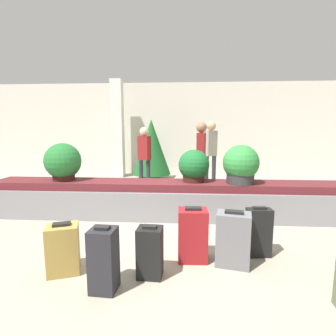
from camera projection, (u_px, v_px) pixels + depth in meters
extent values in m
plane|color=#9E937F|center=(162.00, 244.00, 3.70)|extent=(18.00, 18.00, 0.00)
cube|color=beige|center=(177.00, 129.00, 9.31)|extent=(18.00, 0.06, 3.20)
cube|color=gray|center=(168.00, 203.00, 4.85)|extent=(6.72, 0.78, 0.52)
cube|color=#5B1E23|center=(168.00, 185.00, 4.80)|extent=(6.45, 0.62, 0.14)
cube|color=silver|center=(118.00, 129.00, 8.73)|extent=(0.37, 0.37, 3.20)
cube|color=maroon|center=(193.00, 235.00, 3.21)|extent=(0.36, 0.29, 0.64)
cube|color=black|center=(193.00, 208.00, 3.16)|extent=(0.20, 0.10, 0.03)
cube|color=slate|center=(233.00, 239.00, 3.09)|extent=(0.44, 0.35, 0.64)
cube|color=black|center=(234.00, 212.00, 3.04)|extent=(0.23, 0.14, 0.03)
cube|color=black|center=(258.00, 232.00, 3.32)|extent=(0.32, 0.19, 0.62)
cube|color=black|center=(260.00, 208.00, 3.27)|extent=(0.17, 0.07, 0.03)
cube|color=#A3843D|center=(63.00, 249.00, 2.93)|extent=(0.41, 0.37, 0.55)
cube|color=black|center=(62.00, 224.00, 2.89)|extent=(0.21, 0.15, 0.03)
cube|color=black|center=(150.00, 252.00, 2.85)|extent=(0.28, 0.24, 0.56)
cube|color=black|center=(150.00, 227.00, 2.81)|extent=(0.15, 0.09, 0.03)
cube|color=#232328|center=(104.00, 260.00, 2.60)|extent=(0.27, 0.27, 0.64)
cube|color=black|center=(102.00, 228.00, 2.55)|extent=(0.14, 0.10, 0.03)
cylinder|color=#381914|center=(64.00, 175.00, 4.91)|extent=(0.40, 0.40, 0.18)
sphere|color=#236B2D|center=(63.00, 161.00, 4.87)|extent=(0.67, 0.67, 0.67)
cylinder|color=#381914|center=(194.00, 177.00, 4.79)|extent=(0.40, 0.40, 0.15)
sphere|color=#195B28|center=(194.00, 165.00, 4.75)|extent=(0.56, 0.56, 0.56)
cylinder|color=#2D2D2D|center=(240.00, 178.00, 4.61)|extent=(0.48, 0.48, 0.20)
sphere|color=#2D7F38|center=(241.00, 163.00, 4.57)|extent=(0.63, 0.63, 0.63)
cylinder|color=#282833|center=(196.00, 179.00, 6.30)|extent=(0.11, 0.11, 0.85)
cylinder|color=#282833|center=(205.00, 179.00, 6.28)|extent=(0.11, 0.11, 0.85)
cube|color=maroon|center=(201.00, 147.00, 6.18)|extent=(0.24, 0.35, 0.67)
sphere|color=#936B4C|center=(201.00, 127.00, 6.11)|extent=(0.25, 0.25, 0.25)
cylinder|color=#282833|center=(207.00, 171.00, 7.31)|extent=(0.11, 0.11, 0.87)
cylinder|color=#282833|center=(214.00, 171.00, 7.30)|extent=(0.11, 0.11, 0.87)
cube|color=gray|center=(211.00, 143.00, 7.19)|extent=(0.37, 0.33, 0.69)
sphere|color=tan|center=(211.00, 126.00, 7.12)|extent=(0.25, 0.25, 0.25)
cylinder|color=#282833|center=(141.00, 175.00, 7.00)|extent=(0.11, 0.11, 0.79)
cylinder|color=#282833|center=(148.00, 175.00, 6.99)|extent=(0.11, 0.11, 0.79)
cube|color=maroon|center=(144.00, 148.00, 6.89)|extent=(0.37, 0.31, 0.63)
sphere|color=beige|center=(144.00, 132.00, 6.82)|extent=(0.23, 0.23, 0.23)
cylinder|color=#4C331E|center=(152.00, 177.00, 8.38)|extent=(0.16, 0.16, 0.18)
cone|color=#195623|center=(151.00, 147.00, 8.24)|extent=(1.21, 1.21, 1.72)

